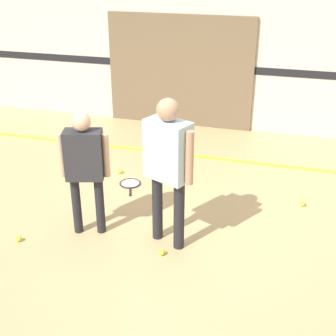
{
  "coord_description": "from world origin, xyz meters",
  "views": [
    {
      "loc": [
        1.24,
        -4.15,
        2.86
      ],
      "look_at": [
        0.11,
        -0.15,
        0.87
      ],
      "focal_mm": 50.0,
      "sensor_mm": 36.0,
      "label": 1
    }
  ],
  "objects": [
    {
      "name": "racket_spare_on_floor",
      "position": [
        -0.73,
        0.98,
        0.01
      ],
      "size": [
        0.36,
        0.5,
        0.03
      ],
      "rotation": [
        0.0,
        0.0,
        5.06
      ],
      "color": "#28282D",
      "rests_on": "ground_plane"
    },
    {
      "name": "tennis_ball_by_spare_racket",
      "position": [
        -0.98,
        1.26,
        0.03
      ],
      "size": [
        0.07,
        0.07,
        0.07
      ],
      "primitive_type": "sphere",
      "color": "#CCE038",
      "rests_on": "ground_plane"
    },
    {
      "name": "person_student_left",
      "position": [
        -0.77,
        -0.19,
        0.85
      ],
      "size": [
        0.51,
        0.31,
        1.38
      ],
      "rotation": [
        0.0,
        0.0,
        0.28
      ],
      "color": "#232328",
      "rests_on": "ground_plane"
    },
    {
      "name": "ground_plane",
      "position": [
        0.0,
        0.0,
        0.0
      ],
      "size": [
        16.0,
        16.0,
        0.0
      ],
      "primitive_type": "plane",
      "color": "tan"
    },
    {
      "name": "person_instructor",
      "position": [
        0.11,
        -0.15,
        0.98
      ],
      "size": [
        0.56,
        0.4,
        1.58
      ],
      "rotation": [
        0.0,
        0.0,
        -0.41
      ],
      "color": "#232328",
      "rests_on": "ground_plane"
    },
    {
      "name": "wall_panel",
      "position": [
        -0.69,
        3.4,
        0.93
      ],
      "size": [
        2.48,
        0.05,
        1.86
      ],
      "color": "#756047",
      "rests_on": "ground_plane"
    },
    {
      "name": "tennis_ball_near_instructor",
      "position": [
        0.11,
        -0.39,
        0.03
      ],
      "size": [
        0.07,
        0.07,
        0.07
      ],
      "primitive_type": "sphere",
      "color": "#CCE038",
      "rests_on": "ground_plane"
    },
    {
      "name": "tennis_ball_stray_left",
      "position": [
        1.47,
        1.02,
        0.03
      ],
      "size": [
        0.07,
        0.07,
        0.07
      ],
      "primitive_type": "sphere",
      "color": "#CCE038",
      "rests_on": "ground_plane"
    },
    {
      "name": "floor_stripe",
      "position": [
        0.0,
        2.1,
        0.0
      ],
      "size": [
        14.4,
        0.1,
        0.01
      ],
      "color": "yellow",
      "rests_on": "ground_plane"
    },
    {
      "name": "wall_back",
      "position": [
        0.0,
        3.46,
        1.6
      ],
      "size": [
        16.0,
        0.07,
        3.2
      ],
      "color": "silver",
      "rests_on": "ground_plane"
    },
    {
      "name": "tennis_ball_stray_right",
      "position": [
        -1.42,
        -0.58,
        0.03
      ],
      "size": [
        0.07,
        0.07,
        0.07
      ],
      "primitive_type": "sphere",
      "color": "#CCE038",
      "rests_on": "ground_plane"
    }
  ]
}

